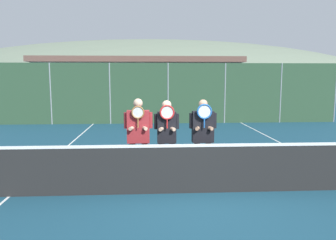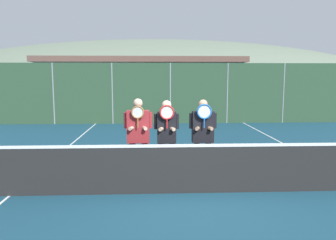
{
  "view_description": "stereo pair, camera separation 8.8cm",
  "coord_description": "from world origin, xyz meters",
  "views": [
    {
      "loc": [
        -0.92,
        -6.19,
        2.3
      ],
      "look_at": [
        -0.5,
        0.94,
        1.34
      ],
      "focal_mm": 35.0,
      "sensor_mm": 36.0,
      "label": 1
    },
    {
      "loc": [
        -0.83,
        -6.19,
        2.3
      ],
      "look_at": [
        -0.5,
        0.94,
        1.34
      ],
      "focal_mm": 35.0,
      "sensor_mm": 36.0,
      "label": 2
    }
  ],
  "objects": [
    {
      "name": "ground_plane",
      "position": [
        0.0,
        0.0,
        0.0
      ],
      "size": [
        120.0,
        120.0,
        0.0
      ],
      "primitive_type": "plane",
      "color": "navy"
    },
    {
      "name": "hill_distant",
      "position": [
        0.0,
        60.87,
        0.0
      ],
      "size": [
        94.74,
        52.63,
        18.42
      ],
      "color": "slate",
      "rests_on": "ground_plane"
    },
    {
      "name": "clubhouse_building",
      "position": [
        -1.63,
        17.18,
        1.79
      ],
      "size": [
        13.77,
        5.5,
        3.54
      ],
      "color": "beige",
      "rests_on": "ground_plane"
    },
    {
      "name": "fence_back",
      "position": [
        0.0,
        9.64,
        1.46
      ],
      "size": [
        16.8,
        0.06,
        2.92
      ],
      "color": "gray",
      "rests_on": "ground_plane"
    },
    {
      "name": "tennis_net",
      "position": [
        0.0,
        0.0,
        0.51
      ],
      "size": [
        9.74,
        0.09,
        1.09
      ],
      "color": "gray",
      "rests_on": "ground_plane"
    },
    {
      "name": "court_line_left_sideline",
      "position": [
        -3.62,
        3.0,
        0.0
      ],
      "size": [
        0.05,
        16.0,
        0.01
      ],
      "primitive_type": "cube",
      "color": "white",
      "rests_on": "ground_plane"
    },
    {
      "name": "court_line_right_sideline",
      "position": [
        3.62,
        3.0,
        0.0
      ],
      "size": [
        0.05,
        16.0,
        0.01
      ],
      "primitive_type": "cube",
      "color": "white",
      "rests_on": "ground_plane"
    },
    {
      "name": "player_leftmost",
      "position": [
        -1.15,
        0.76,
        1.07
      ],
      "size": [
        0.61,
        0.34,
        1.82
      ],
      "color": "#232838",
      "rests_on": "ground_plane"
    },
    {
      "name": "player_center_left",
      "position": [
        -0.54,
        0.8,
        1.05
      ],
      "size": [
        0.54,
        0.34,
        1.78
      ],
      "color": "#232838",
      "rests_on": "ground_plane"
    },
    {
      "name": "player_center_right",
      "position": [
        0.25,
        0.79,
        1.06
      ],
      "size": [
        0.6,
        0.34,
        1.8
      ],
      "color": "#232838",
      "rests_on": "ground_plane"
    },
    {
      "name": "car_far_left",
      "position": [
        -4.9,
        12.29,
        0.95
      ],
      "size": [
        4.03,
        2.05,
        1.89
      ],
      "color": "silver",
      "rests_on": "ground_plane"
    },
    {
      "name": "car_left_of_center",
      "position": [
        0.26,
        12.02,
        0.89
      ],
      "size": [
        4.74,
        1.93,
        1.73
      ],
      "color": "slate",
      "rests_on": "ground_plane"
    },
    {
      "name": "car_center",
      "position": [
        5.65,
        11.81,
        0.94
      ],
      "size": [
        4.47,
        1.92,
        1.85
      ],
      "color": "black",
      "rests_on": "ground_plane"
    }
  ]
}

